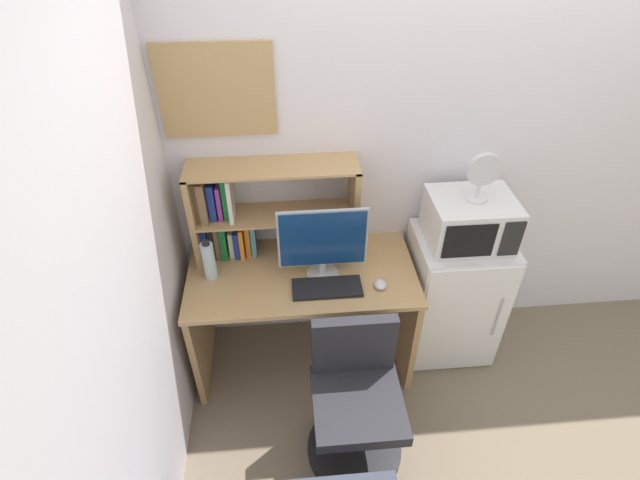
# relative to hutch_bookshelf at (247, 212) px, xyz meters

# --- Properties ---
(wall_back) EXTENTS (6.40, 0.04, 2.60)m
(wall_back) POSITION_rel_hutch_bookshelf_xyz_m (1.60, 0.13, 0.25)
(wall_back) COLOR silver
(wall_back) RESTS_ON ground_plane
(wall_left) EXTENTS (0.04, 4.40, 2.60)m
(wall_left) POSITION_rel_hutch_bookshelf_xyz_m (-0.42, -1.49, 0.25)
(wall_left) COLOR silver
(wall_left) RESTS_ON ground_plane
(desk) EXTENTS (1.28, 0.64, 0.76)m
(desk) POSITION_rel_hutch_bookshelf_xyz_m (0.29, -0.21, -0.52)
(desk) COLOR tan
(desk) RESTS_ON ground_plane
(hutch_bookshelf) EXTENTS (0.91, 0.24, 0.57)m
(hutch_bookshelf) POSITION_rel_hutch_bookshelf_xyz_m (0.00, 0.00, 0.00)
(hutch_bookshelf) COLOR tan
(hutch_bookshelf) RESTS_ON desk
(monitor) EXTENTS (0.48, 0.18, 0.44)m
(monitor) POSITION_rel_hutch_bookshelf_xyz_m (0.40, -0.24, -0.05)
(monitor) COLOR #B7B7BC
(monitor) RESTS_ON desk
(keyboard) EXTENTS (0.37, 0.16, 0.02)m
(keyboard) POSITION_rel_hutch_bookshelf_xyz_m (0.41, -0.36, -0.27)
(keyboard) COLOR black
(keyboard) RESTS_ON desk
(computer_mouse) EXTENTS (0.07, 0.08, 0.04)m
(computer_mouse) POSITION_rel_hutch_bookshelf_xyz_m (0.70, -0.37, -0.27)
(computer_mouse) COLOR silver
(computer_mouse) RESTS_ON desk
(water_bottle) EXTENTS (0.07, 0.07, 0.25)m
(water_bottle) POSITION_rel_hutch_bookshelf_xyz_m (-0.21, -0.20, -0.17)
(water_bottle) COLOR silver
(water_bottle) RESTS_ON desk
(mini_fridge) EXTENTS (0.54, 0.49, 0.88)m
(mini_fridge) POSITION_rel_hutch_bookshelf_xyz_m (1.23, -0.15, -0.61)
(mini_fridge) COLOR white
(mini_fridge) RESTS_ON ground_plane
(microwave) EXTENTS (0.46, 0.37, 0.27)m
(microwave) POSITION_rel_hutch_bookshelf_xyz_m (1.23, -0.14, -0.03)
(microwave) COLOR silver
(microwave) RESTS_ON mini_fridge
(desk_fan) EXTENTS (0.18, 0.11, 0.28)m
(desk_fan) POSITION_rel_hutch_bookshelf_xyz_m (1.23, -0.15, 0.27)
(desk_fan) COLOR silver
(desk_fan) RESTS_ON microwave
(desk_chair) EXTENTS (0.52, 0.52, 0.83)m
(desk_chair) POSITION_rel_hutch_bookshelf_xyz_m (0.52, -0.81, -0.68)
(desk_chair) COLOR black
(desk_chair) RESTS_ON ground_plane
(wall_corkboard) EXTENTS (0.57, 0.02, 0.46)m
(wall_corkboard) POSITION_rel_hutch_bookshelf_xyz_m (-0.09, 0.10, 0.65)
(wall_corkboard) COLOR tan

